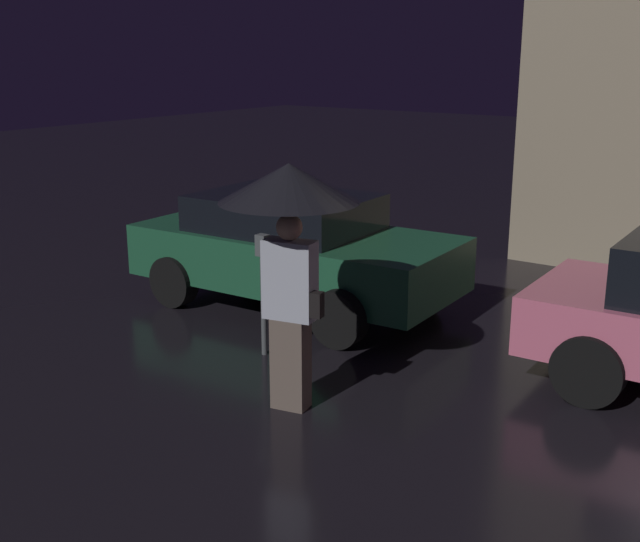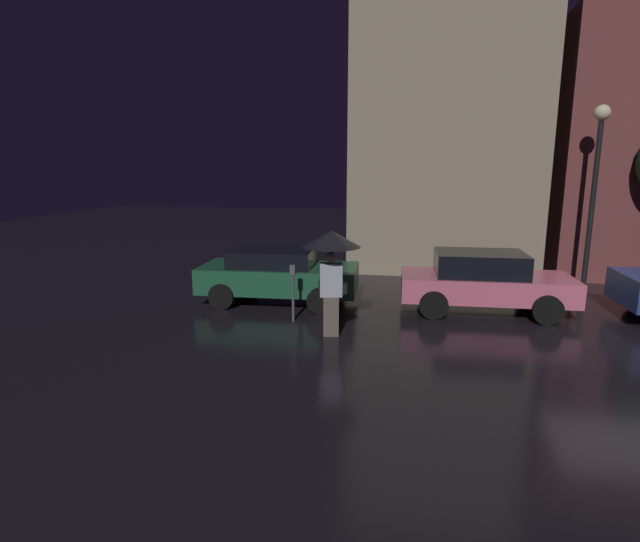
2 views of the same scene
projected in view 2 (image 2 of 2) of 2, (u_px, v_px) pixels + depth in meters
ground_plane at (625, 336)px, 10.27m from camera, size 60.00×60.00×0.00m
building_facade_left at (445, 121)px, 16.14m from camera, size 6.01×3.00×9.74m
parked_car_green at (278, 274)px, 12.74m from camera, size 4.02×1.97×1.38m
parked_car_pink at (484, 281)px, 11.90m from camera, size 4.00×1.89×1.44m
pedestrian_with_umbrella at (331, 251)px, 9.95m from camera, size 1.19×1.19×2.18m
parking_meter at (293, 286)px, 11.15m from camera, size 0.12×0.10×1.28m
street_lamp_near at (596, 168)px, 13.30m from camera, size 0.41×0.41×5.01m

